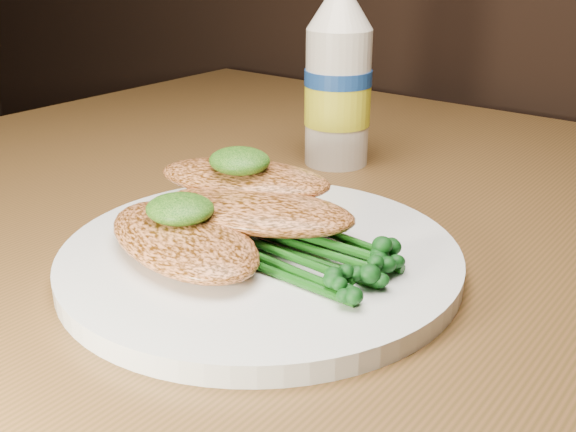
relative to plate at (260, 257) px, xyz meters
The scene contains 8 objects.
plate is the anchor object (origin of this frame).
chicken_front 0.06m from the plate, 131.06° to the right, with size 0.15×0.08×0.02m, color #DD7D46.
chicken_mid 0.04m from the plate, 136.69° to the left, with size 0.15×0.08×0.02m, color #DD7D46.
chicken_back 0.08m from the plate, 139.88° to the left, with size 0.15×0.07×0.02m, color #DD7D46.
pesto_front 0.07m from the plate, 141.42° to the right, with size 0.05×0.05×0.02m, color #073508.
pesto_back 0.08m from the plate, 143.92° to the left, with size 0.05×0.05×0.02m, color #073508.
broccolini_bundle 0.05m from the plate, ahead, with size 0.13×0.10×0.02m, color #144D10, non-canonical shape.
mayo_bottle 0.27m from the plate, 111.62° to the left, with size 0.07×0.07×0.19m, color #F2E4CD, non-canonical shape.
Camera 1 is at (0.24, 0.55, 0.97)m, focal length 41.83 mm.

